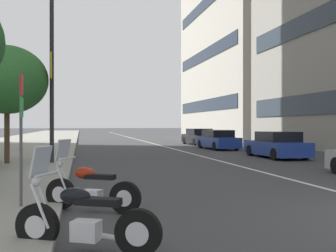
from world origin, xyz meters
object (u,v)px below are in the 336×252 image
car_far_down_avenue (276,146)px  car_mid_block_traffic (199,137)px  car_approaching_light (218,140)px  street_lamp_with_banners (60,57)px  motorcycle_second_in_row (84,221)px  motorcycle_nearest_camera (90,190)px  parking_sign_by_curb (21,123)px  street_tree_near_plaza_corner (7,80)px

car_far_down_avenue → car_mid_block_traffic: (14.64, -0.03, 0.02)m
car_approaching_light → street_lamp_with_banners: 15.03m
motorcycle_second_in_row → motorcycle_nearest_camera: 2.65m
motorcycle_second_in_row → parking_sign_by_curb: size_ratio=0.75×
motorcycle_nearest_camera → car_approaching_light: motorcycle_nearest_camera is taller
street_lamp_with_banners → motorcycle_second_in_row: bearing=-175.7°
street_lamp_with_banners → parking_sign_by_curb: bearing=178.3°
parking_sign_by_curb → motorcycle_nearest_camera: bearing=-95.1°
motorcycle_second_in_row → street_lamp_with_banners: (12.26, 0.92, 4.30)m
car_approaching_light → street_lamp_with_banners: street_lamp_with_banners is taller
motorcycle_nearest_camera → car_far_down_avenue: (11.42, -10.21, 0.21)m
car_far_down_avenue → street_tree_near_plaza_corner: size_ratio=0.91×
car_approaching_light → car_far_down_avenue: bearing=-178.0°
motorcycle_second_in_row → car_mid_block_traffic: bearing=-83.5°
parking_sign_by_curb → street_lamp_with_banners: bearing=-1.7°
car_far_down_avenue → street_lamp_with_banners: 12.14m
parking_sign_by_curb → car_mid_block_traffic: bearing=-24.1°
parking_sign_by_curb → street_lamp_with_banners: 9.93m
motorcycle_nearest_camera → parking_sign_by_curb: parking_sign_by_curb is taller
motorcycle_second_in_row → car_mid_block_traffic: size_ratio=0.45×
street_tree_near_plaza_corner → car_mid_block_traffic: bearing=-39.3°
car_approaching_light → street_lamp_with_banners: size_ratio=0.62×
motorcycle_nearest_camera → car_mid_block_traffic: bearing=-81.1°
motorcycle_second_in_row → parking_sign_by_curb: bearing=-40.0°
motorcycle_second_in_row → parking_sign_by_curb: parking_sign_by_curb is taller
street_lamp_with_banners → motorcycle_nearest_camera: bearing=-173.6°
street_lamp_with_banners → street_tree_near_plaza_corner: 2.41m
parking_sign_by_curb → street_tree_near_plaza_corner: 9.84m
car_approaching_light → car_mid_block_traffic: size_ratio=1.05×
car_mid_block_traffic → street_lamp_with_banners: bearing=143.0°
car_far_down_avenue → motorcycle_second_in_row: bearing=144.1°
parking_sign_by_curb → street_tree_near_plaza_corner: bearing=11.3°
street_lamp_with_banners → street_tree_near_plaza_corner: size_ratio=1.53×
car_approaching_light → street_tree_near_plaza_corner: bearing=124.9°
street_tree_near_plaza_corner → street_lamp_with_banners: bearing=-89.4°
motorcycle_nearest_camera → parking_sign_by_curb: 1.95m
car_mid_block_traffic → motorcycle_second_in_row: bearing=157.6°
motorcycle_second_in_row → car_approaching_light: motorcycle_second_in_row is taller
car_far_down_avenue → car_mid_block_traffic: size_ratio=1.01×
motorcycle_nearest_camera → car_mid_block_traffic: 28.00m
car_mid_block_traffic → street_tree_near_plaza_corner: 21.50m
motorcycle_nearest_camera → street_lamp_with_banners: street_lamp_with_banners is taller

